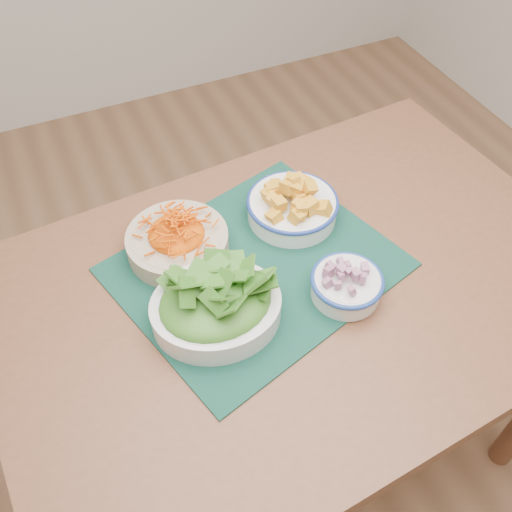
{
  "coord_description": "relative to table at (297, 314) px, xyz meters",
  "views": [
    {
      "loc": [
        -0.23,
        -0.45,
        1.6
      ],
      "look_at": [
        0.06,
        0.2,
        0.78
      ],
      "focal_mm": 40.0,
      "sensor_mm": 36.0,
      "label": 1
    }
  ],
  "objects": [
    {
      "name": "ground",
      "position": [
        -0.12,
        -0.13,
        -0.65
      ],
      "size": [
        4.0,
        4.0,
        0.0
      ],
      "primitive_type": "plane",
      "color": "#9E6F4C",
      "rests_on": "ground"
    },
    {
      "name": "table",
      "position": [
        0.0,
        0.0,
        0.0
      ],
      "size": [
        1.21,
        0.86,
        0.75
      ],
      "rotation": [
        0.0,
        0.0,
        0.08
      ],
      "color": "brown",
      "rests_on": "ground"
    },
    {
      "name": "placemat",
      "position": [
        -0.06,
        0.07,
        0.11
      ],
      "size": [
        0.6,
        0.53,
        0.0
      ],
      "primitive_type": "cube",
      "rotation": [
        0.0,
        0.0,
        0.28
      ],
      "color": "black",
      "rests_on": "table"
    },
    {
      "name": "carrot_bowl",
      "position": [
        -0.19,
        0.17,
        0.15
      ],
      "size": [
        0.24,
        0.24,
        0.08
      ],
      "rotation": [
        0.0,
        0.0,
        -0.24
      ],
      "color": "#BBA88B",
      "rests_on": "placemat"
    },
    {
      "name": "squash_bowl",
      "position": [
        0.06,
        0.16,
        0.15
      ],
      "size": [
        0.22,
        0.22,
        0.09
      ],
      "rotation": [
        0.0,
        0.0,
        0.26
      ],
      "color": "white",
      "rests_on": "placemat"
    },
    {
      "name": "lettuce_bowl",
      "position": [
        -0.18,
        -0.02,
        0.16
      ],
      "size": [
        0.26,
        0.23,
        0.11
      ],
      "rotation": [
        0.0,
        0.0,
        -0.17
      ],
      "color": "white",
      "rests_on": "placemat"
    },
    {
      "name": "onion_bowl",
      "position": [
        0.06,
        -0.06,
        0.14
      ],
      "size": [
        0.17,
        0.17,
        0.07
      ],
      "rotation": [
        0.0,
        0.0,
        -0.38
      ],
      "color": "silver",
      "rests_on": "placemat"
    }
  ]
}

